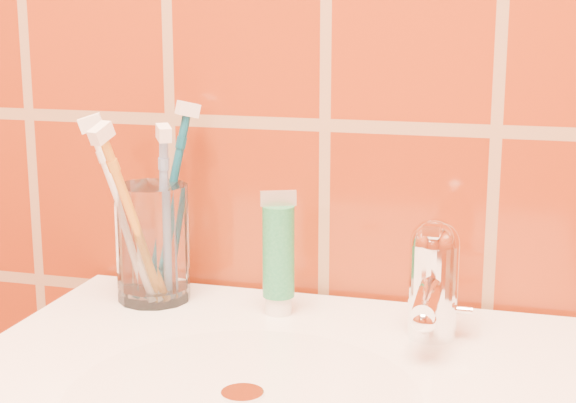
% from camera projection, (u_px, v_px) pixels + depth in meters
% --- Properties ---
extents(glass_tumbler, '(0.10, 0.10, 0.13)m').
position_uv_depth(glass_tumbler, '(153.00, 243.00, 0.97)').
color(glass_tumbler, white).
rests_on(glass_tumbler, pedestal_sink).
extents(toothpaste_tube, '(0.04, 0.03, 0.13)m').
position_uv_depth(toothpaste_tube, '(278.00, 257.00, 0.92)').
color(toothpaste_tube, white).
rests_on(toothpaste_tube, pedestal_sink).
extents(faucet, '(0.05, 0.11, 0.12)m').
position_uv_depth(faucet, '(433.00, 276.00, 0.85)').
color(faucet, white).
rests_on(faucet, pedestal_sink).
extents(toothbrush_0, '(0.12, 0.12, 0.23)m').
position_uv_depth(toothbrush_0, '(169.00, 201.00, 0.98)').
color(toothbrush_0, '#0D4F6D').
rests_on(toothbrush_0, glass_tumbler).
extents(toothbrush_1, '(0.10, 0.18, 0.23)m').
position_uv_depth(toothbrush_1, '(133.00, 219.00, 0.92)').
color(toothbrush_1, orange).
rests_on(toothbrush_1, glass_tumbler).
extents(toothbrush_2, '(0.13, 0.12, 0.22)m').
position_uv_depth(toothbrush_2, '(124.00, 213.00, 0.94)').
color(toothbrush_2, white).
rests_on(toothbrush_2, glass_tumbler).
extents(toothbrush_3, '(0.08, 0.09, 0.21)m').
position_uv_depth(toothbrush_3, '(164.00, 216.00, 0.95)').
color(toothbrush_3, '#6F91C7').
rests_on(toothbrush_3, glass_tumbler).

